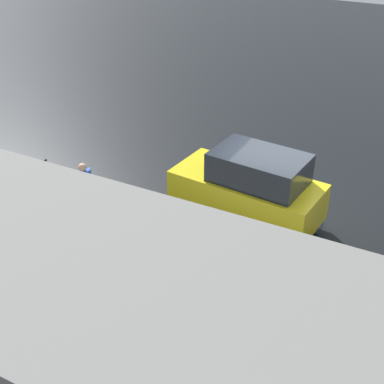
# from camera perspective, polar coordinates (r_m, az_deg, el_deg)

# --- Properties ---
(ground_plane) EXTENTS (60.00, 60.00, 0.00)m
(ground_plane) POSITION_cam_1_polar(r_m,az_deg,el_deg) (14.71, 8.79, -2.72)
(ground_plane) COLOR black
(kerb_strip) EXTENTS (24.00, 3.20, 0.04)m
(kerb_strip) POSITION_cam_1_polar(r_m,az_deg,el_deg) (11.61, 1.44, -12.82)
(kerb_strip) COLOR gray
(kerb_strip) RESTS_ON ground
(moving_hatchback) EXTENTS (4.04, 2.06, 2.06)m
(moving_hatchback) POSITION_cam_1_polar(r_m,az_deg,el_deg) (13.95, 6.18, 0.45)
(moving_hatchback) COLOR yellow
(moving_hatchback) RESTS_ON ground
(fire_hydrant) EXTENTS (0.42, 0.31, 0.80)m
(fire_hydrant) POSITION_cam_1_polar(r_m,az_deg,el_deg) (14.13, -8.41, -2.28)
(fire_hydrant) COLOR #197A2D
(fire_hydrant) RESTS_ON ground
(pedestrian) EXTENTS (0.27, 0.57, 1.62)m
(pedestrian) POSITION_cam_1_polar(r_m,az_deg,el_deg) (14.38, -11.39, 0.65)
(pedestrian) COLOR blue
(pedestrian) RESTS_ON ground
(metal_railing) EXTENTS (8.40, 0.04, 1.05)m
(metal_railing) POSITION_cam_1_polar(r_m,az_deg,el_deg) (9.54, 7.00, -19.57)
(metal_railing) COLOR #B7BABF
(metal_railing) RESTS_ON ground
(sign_post) EXTENTS (0.07, 0.44, 2.40)m
(sign_post) POSITION_cam_1_polar(r_m,az_deg,el_deg) (13.08, -15.47, -0.01)
(sign_post) COLOR #4C4C51
(sign_post) RESTS_ON ground
(puddle_patch) EXTENTS (3.79, 3.79, 0.01)m
(puddle_patch) POSITION_cam_1_polar(r_m,az_deg,el_deg) (14.82, 6.60, -2.24)
(puddle_patch) COLOR black
(puddle_patch) RESTS_ON ground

